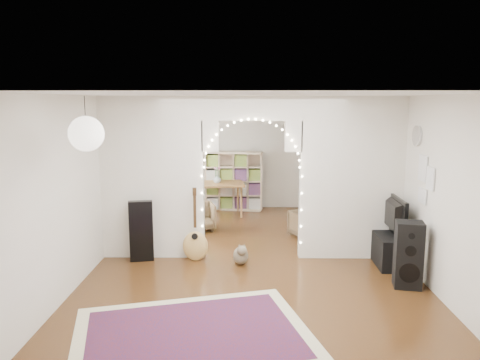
{
  "coord_description": "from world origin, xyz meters",
  "views": [
    {
      "loc": [
        -0.09,
        -7.66,
        2.61
      ],
      "look_at": [
        -0.2,
        0.3,
        1.27
      ],
      "focal_mm": 35.0,
      "sensor_mm": 36.0,
      "label": 1
    }
  ],
  "objects_px": {
    "media_console": "(387,248)",
    "floor_speaker": "(408,255)",
    "acoustic_guitar": "(195,234)",
    "dining_table": "(217,186)",
    "dining_chair_right": "(307,224)",
    "bookcase": "(234,181)",
    "dining_chair_left": "(199,217)"
  },
  "relations": [
    {
      "from": "bookcase",
      "to": "dining_chair_right",
      "type": "bearing_deg",
      "value": -46.5
    },
    {
      "from": "floor_speaker",
      "to": "media_console",
      "type": "height_order",
      "value": "floor_speaker"
    },
    {
      "from": "media_console",
      "to": "dining_chair_right",
      "type": "xyz_separation_m",
      "value": [
        -1.11,
        1.51,
        0.0
      ]
    },
    {
      "from": "floor_speaker",
      "to": "dining_chair_right",
      "type": "distance_m",
      "value": 2.74
    },
    {
      "from": "acoustic_guitar",
      "to": "dining_table",
      "type": "xyz_separation_m",
      "value": [
        0.17,
        3.18,
        0.23
      ]
    },
    {
      "from": "acoustic_guitar",
      "to": "media_console",
      "type": "height_order",
      "value": "acoustic_guitar"
    },
    {
      "from": "bookcase",
      "to": "media_console",
      "type": "bearing_deg",
      "value": -44.95
    },
    {
      "from": "dining_table",
      "to": "dining_chair_left",
      "type": "bearing_deg",
      "value": -110.41
    },
    {
      "from": "dining_chair_left",
      "to": "dining_table",
      "type": "bearing_deg",
      "value": 62.31
    },
    {
      "from": "acoustic_guitar",
      "to": "floor_speaker",
      "type": "distance_m",
      "value": 3.3
    },
    {
      "from": "floor_speaker",
      "to": "dining_chair_left",
      "type": "xyz_separation_m",
      "value": [
        -3.25,
        2.96,
        -0.2
      ]
    },
    {
      "from": "bookcase",
      "to": "dining_chair_right",
      "type": "relative_size",
      "value": 2.54
    },
    {
      "from": "dining_table",
      "to": "dining_chair_right",
      "type": "xyz_separation_m",
      "value": [
        1.85,
        -1.75,
        -0.43
      ]
    },
    {
      "from": "bookcase",
      "to": "dining_table",
      "type": "bearing_deg",
      "value": -111.5
    },
    {
      "from": "floor_speaker",
      "to": "acoustic_guitar",
      "type": "bearing_deg",
      "value": 171.23
    },
    {
      "from": "bookcase",
      "to": "floor_speaker",
      "type": "bearing_deg",
      "value": -50.76
    },
    {
      "from": "media_console",
      "to": "floor_speaker",
      "type": "bearing_deg",
      "value": -88.61
    },
    {
      "from": "acoustic_guitar",
      "to": "dining_chair_left",
      "type": "xyz_separation_m",
      "value": [
        -0.12,
        1.9,
        -0.18
      ]
    },
    {
      "from": "dining_chair_right",
      "to": "dining_chair_left",
      "type": "bearing_deg",
      "value": 143.13
    },
    {
      "from": "acoustic_guitar",
      "to": "bookcase",
      "type": "relative_size",
      "value": 0.74
    },
    {
      "from": "dining_table",
      "to": "acoustic_guitar",
      "type": "bearing_deg",
      "value": -100.75
    },
    {
      "from": "media_console",
      "to": "bookcase",
      "type": "distance_m",
      "value": 4.65
    },
    {
      "from": "bookcase",
      "to": "dining_chair_left",
      "type": "relative_size",
      "value": 2.32
    },
    {
      "from": "media_console",
      "to": "acoustic_guitar",
      "type": "bearing_deg",
      "value": 179.98
    },
    {
      "from": "dining_chair_left",
      "to": "acoustic_guitar",
      "type": "bearing_deg",
      "value": -101.34
    },
    {
      "from": "media_console",
      "to": "dining_chair_left",
      "type": "distance_m",
      "value": 3.8
    },
    {
      "from": "media_console",
      "to": "dining_chair_right",
      "type": "bearing_deg",
      "value": 127.85
    },
    {
      "from": "acoustic_guitar",
      "to": "media_console",
      "type": "relative_size",
      "value": 1.04
    },
    {
      "from": "media_console",
      "to": "dining_chair_left",
      "type": "xyz_separation_m",
      "value": [
        -3.25,
        1.97,
        0.03
      ]
    },
    {
      "from": "media_console",
      "to": "dining_table",
      "type": "xyz_separation_m",
      "value": [
        -2.96,
        3.26,
        0.43
      ]
    },
    {
      "from": "dining_chair_right",
      "to": "acoustic_guitar",
      "type": "bearing_deg",
      "value": -169.21
    },
    {
      "from": "media_console",
      "to": "dining_table",
      "type": "distance_m",
      "value": 4.42
    }
  ]
}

